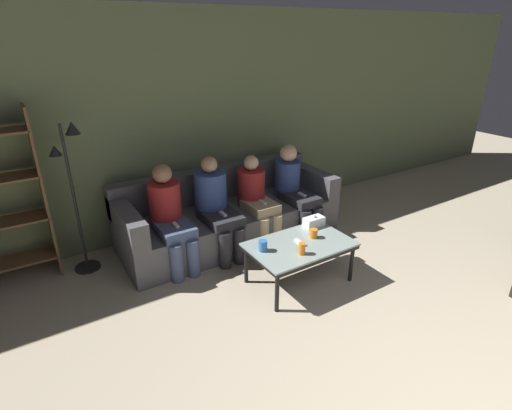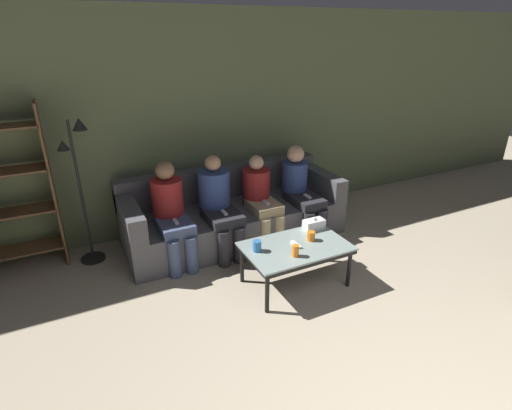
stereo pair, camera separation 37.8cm
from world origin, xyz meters
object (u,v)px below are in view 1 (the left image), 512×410
Objects in this scene: cup_near_left at (263,246)px; seated_person_mid_right at (256,197)px; tissue_box at (314,222)px; standing_lamp at (73,184)px; cup_far_center at (313,233)px; couch at (228,215)px; coffee_table at (300,247)px; cup_near_right at (302,249)px; seated_person_mid_left at (215,203)px; game_remote at (300,242)px; seated_person_left_end at (169,214)px; seated_person_right_end at (294,187)px.

seated_person_mid_right is (0.51, 0.93, 0.06)m from cup_near_left.
tissue_box is 0.14× the size of standing_lamp.
cup_near_left is 1.16× the size of cup_far_center.
couch is 1.19m from cup_near_left.
tissue_box is (0.35, 0.22, 0.09)m from coffee_table.
cup_far_center is at bearing -86.34° from seated_person_mid_right.
cup_near_right is at bearing -147.25° from cup_far_center.
standing_lamp is at bearing 163.34° from seated_person_mid_left.
coffee_table is 8.90× the size of cup_near_right.
standing_lamp is (-1.93, 1.38, 0.47)m from cup_far_center.
coffee_table is at bearing -83.36° from couch.
seated_person_mid_right is (0.23, 1.17, 0.05)m from cup_near_right.
cup_far_center is 0.26m from tissue_box.
tissue_box reaches higher than game_remote.
seated_person_left_end is (0.80, -0.40, -0.37)m from standing_lamp.
seated_person_right_end is (2.40, -0.42, -0.39)m from standing_lamp.
seated_person_left_end is at bearing 133.05° from coffee_table.
seated_person_right_end reaches higher than coffee_table.
standing_lamp reaches higher than couch.
coffee_table is 1.39m from seated_person_left_end.
seated_person_left_end is at bearing 179.05° from seated_person_right_end.
seated_person_mid_right is at bearing 93.66° from cup_far_center.
standing_lamp is (-1.63, 1.57, 0.46)m from cup_near_right.
cup_near_right is 1.38m from seated_person_right_end.
cup_near_right is at bearing -123.64° from coffee_table.
seated_person_right_end reaches higher than cup_near_right.
seated_person_mid_right is at bearing 177.51° from seated_person_right_end.
seated_person_mid_left reaches higher than cup_near_right.
couch reaches higher than cup_far_center.
seated_person_left_end is at bearing 179.83° from seated_person_mid_right.
couch is 0.45m from seated_person_mid_left.
standing_lamp is (-2.10, 1.18, 0.47)m from tissue_box.
seated_person_mid_left is (-0.41, 1.00, 0.19)m from coffee_table.
cup_near_left is at bearing -59.14° from seated_person_left_end.
cup_near_right is at bearing -41.49° from cup_near_left.
seated_person_right_end is at bearing -10.03° from standing_lamp.
cup_far_center is 1.49m from seated_person_left_end.
tissue_box is 0.20× the size of seated_person_mid_left.
tissue_box is 2.45m from standing_lamp.
cup_near_right is at bearing -123.64° from game_remote.
seated_person_left_end is (-0.94, 1.00, 0.14)m from game_remote.
cup_near_left is at bearing -44.30° from standing_lamp.
seated_person_left_end reaches higher than seated_person_mid_right.
seated_person_left_end is at bearing 148.80° from tissue_box.
seated_person_right_end is (1.04, 0.90, 0.08)m from cup_near_left.
seated_person_mid_left reaches higher than game_remote.
game_remote is 0.14× the size of seated_person_mid_left.
couch is 17.22× the size of game_remote.
cup_far_center is 0.06× the size of standing_lamp.
couch is 2.52× the size of seated_person_mid_right.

